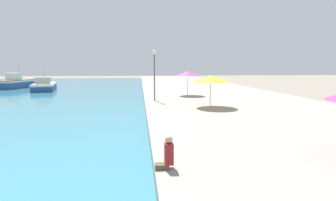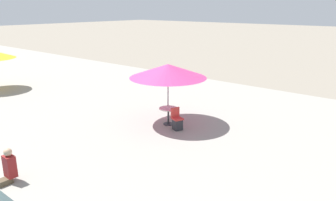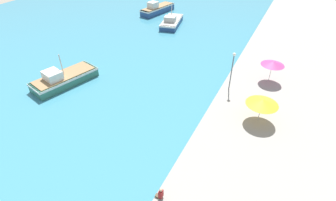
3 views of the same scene
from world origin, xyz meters
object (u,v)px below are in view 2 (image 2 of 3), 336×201
at_px(cafe_table, 168,113).
at_px(cafe_chair_left, 177,122).
at_px(cafe_umbrella_pink, 168,71).
at_px(person_at_quay, 8,168).

height_order(cafe_table, cafe_chair_left, cafe_chair_left).
xyz_separation_m(cafe_table, cafe_chair_left, (-0.25, -0.68, -0.21)).
height_order(cafe_umbrella_pink, person_at_quay, cafe_umbrella_pink).
relative_size(cafe_chair_left, person_at_quay, 0.87).
xyz_separation_m(cafe_umbrella_pink, cafe_table, (-0.20, -0.18, -1.78)).
height_order(cafe_table, person_at_quay, person_at_quay).
bearing_deg(cafe_umbrella_pink, cafe_chair_left, -117.13).
bearing_deg(cafe_umbrella_pink, cafe_table, -136.65).
relative_size(cafe_umbrella_pink, cafe_chair_left, 3.63).
height_order(cafe_umbrella_pink, cafe_chair_left, cafe_umbrella_pink).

